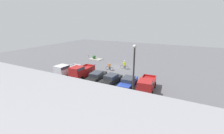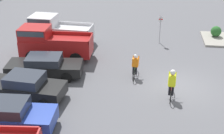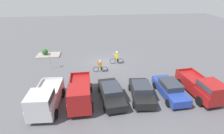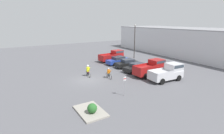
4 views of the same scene
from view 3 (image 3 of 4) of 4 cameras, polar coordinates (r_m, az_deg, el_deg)
The scene contains 12 objects.
ground_plane at distance 24.03m, azimuth -1.98°, elevation 1.57°, with size 80.00×80.00×0.00m, color #56565B.
pickup_truck_0 at distance 18.36m, azimuth 27.31°, elevation -5.72°, with size 2.48×5.32×2.12m.
sedan_0 at distance 17.57m, azimuth 18.36°, elevation -6.76°, with size 2.12×4.82×1.50m.
sedan_1 at distance 16.57m, azimuth 9.56°, elevation -7.85°, with size 2.23×4.47×1.49m.
sedan_2 at distance 16.21m, azimuth -0.26°, elevation -8.40°, with size 2.32×4.92×1.40m.
pickup_truck_1 at distance 15.57m, azimuth -10.45°, elevation -8.26°, with size 2.22×5.08×2.33m.
pickup_truck_2 at distance 15.69m, azimuth -21.04°, elevation -9.63°, with size 2.45×4.98×2.28m.
cyclist_0 at distance 21.13m, azimuth -3.80°, elevation 0.29°, with size 1.82×0.49×1.58m.
cyclist_1 at distance 23.28m, azimuth 1.60°, elevation 3.21°, with size 1.85×0.49×1.79m.
fire_lane_sign at distance 22.94m, azimuth -19.68°, elevation 2.62°, with size 0.06×0.30×2.32m.
curb_island at distance 27.97m, azimuth -19.98°, elevation 3.69°, with size 3.35×2.17×0.15m, color gray.
shrub at distance 27.93m, azimuth -21.07°, elevation 4.62°, with size 0.88×0.88×0.88m.
Camera 3 is at (1.83, 21.89, 9.75)m, focal length 28.00 mm.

